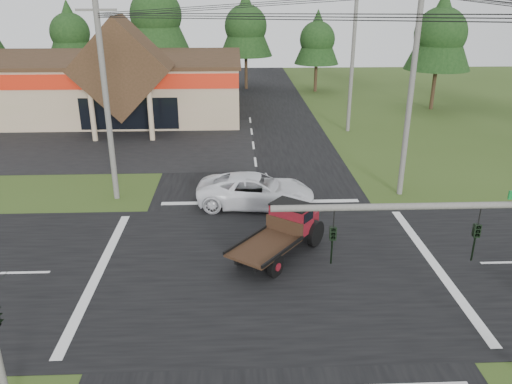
{
  "coord_description": "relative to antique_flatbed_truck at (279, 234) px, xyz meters",
  "views": [
    {
      "loc": [
        -1.27,
        -18.09,
        10.66
      ],
      "look_at": [
        -0.41,
        3.06,
        2.2
      ],
      "focal_mm": 35.0,
      "sensor_mm": 36.0,
      "label": 1
    }
  ],
  "objects": [
    {
      "name": "ground",
      "position": [
        -0.48,
        -1.03,
        -1.07
      ],
      "size": [
        120.0,
        120.0,
        0.0
      ],
      "primitive_type": "plane",
      "color": "#354B1B",
      "rests_on": "ground"
    },
    {
      "name": "road_ns",
      "position": [
        -0.48,
        -1.03,
        -1.06
      ],
      "size": [
        12.0,
        120.0,
        0.02
      ],
      "primitive_type": "cube",
      "color": "black",
      "rests_on": "ground"
    },
    {
      "name": "road_ew",
      "position": [
        -0.48,
        -1.03,
        -1.06
      ],
      "size": [
        120.0,
        12.0,
        0.02
      ],
      "primitive_type": "cube",
      "color": "black",
      "rests_on": "ground"
    },
    {
      "name": "parking_apron",
      "position": [
        -14.48,
        17.97,
        -1.06
      ],
      "size": [
        28.0,
        14.0,
        0.02
      ],
      "primitive_type": "cube",
      "color": "black",
      "rests_on": "ground"
    },
    {
      "name": "cvs_building",
      "position": [
        -16.18,
        28.54,
        1.71
      ],
      "size": [
        30.4,
        18.2,
        9.19
      ],
      "color": "tan",
      "rests_on": "ground"
    },
    {
      "name": "utility_pole_nw",
      "position": [
        -8.48,
        6.97,
        4.31
      ],
      "size": [
        2.0,
        0.3,
        10.5
      ],
      "color": "#595651",
      "rests_on": "ground"
    },
    {
      "name": "utility_pole_ne",
      "position": [
        7.52,
        6.97,
        4.82
      ],
      "size": [
        2.0,
        0.3,
        11.5
      ],
      "color": "#595651",
      "rests_on": "ground"
    },
    {
      "name": "utility_pole_n",
      "position": [
        7.52,
        20.97,
        4.67
      ],
      "size": [
        2.0,
        0.3,
        11.2
      ],
      "color": "#595651",
      "rests_on": "ground"
    },
    {
      "name": "tree_row_b",
      "position": [
        -20.48,
        40.97,
        5.63
      ],
      "size": [
        5.6,
        5.6,
        10.1
      ],
      "color": "#332316",
      "rests_on": "ground"
    },
    {
      "name": "tree_row_c",
      "position": [
        -10.48,
        39.97,
        7.65
      ],
      "size": [
        7.28,
        7.28,
        13.13
      ],
      "color": "#332316",
      "rests_on": "ground"
    },
    {
      "name": "tree_row_d",
      "position": [
        -0.48,
        40.97,
        6.3
      ],
      "size": [
        6.16,
        6.16,
        11.11
      ],
      "color": "#332316",
      "rests_on": "ground"
    },
    {
      "name": "tree_row_e",
      "position": [
        7.52,
        38.97,
        4.96
      ],
      "size": [
        5.04,
        5.04,
        9.09
      ],
      "color": "#332316",
      "rests_on": "ground"
    },
    {
      "name": "tree_side_ne",
      "position": [
        17.52,
        28.97,
        6.3
      ],
      "size": [
        6.16,
        6.16,
        11.11
      ],
      "color": "#332316",
      "rests_on": "ground"
    },
    {
      "name": "antique_flatbed_truck",
      "position": [
        0.0,
        0.0,
        0.0
      ],
      "size": [
        4.69,
        5.26,
        2.15
      ],
      "primitive_type": null,
      "rotation": [
        0.0,
        0.0,
        -0.66
      ],
      "color": "#580C17",
      "rests_on": "ground"
    },
    {
      "name": "white_pickup",
      "position": [
        -0.75,
        5.6,
        -0.21
      ],
      "size": [
        6.48,
        3.54,
        1.72
      ],
      "primitive_type": "imported",
      "rotation": [
        0.0,
        0.0,
        1.46
      ],
      "color": "white",
      "rests_on": "ground"
    }
  ]
}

